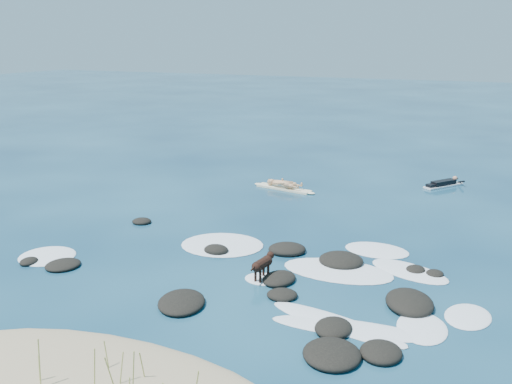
% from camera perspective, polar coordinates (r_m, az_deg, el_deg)
% --- Properties ---
extents(ground, '(160.00, 160.00, 0.00)m').
position_cam_1_polar(ground, '(18.40, 0.23, -6.34)').
color(ground, '#0A2642').
rests_on(ground, ground).
extents(dune_grass, '(3.16, 1.52, 1.20)m').
position_cam_1_polar(dune_grass, '(11.45, -13.90, -17.95)').
color(dune_grass, '#A3A44F').
rests_on(dune_grass, ground).
extents(reef_rocks, '(12.44, 7.37, 0.43)m').
position_cam_1_polar(reef_rocks, '(15.95, 3.68, -9.55)').
color(reef_rocks, black).
rests_on(reef_rocks, ground).
extents(breaking_foam, '(14.29, 6.95, 0.12)m').
position_cam_1_polar(breaking_foam, '(16.95, 4.45, -8.31)').
color(breaking_foam, white).
rests_on(breaking_foam, ground).
extents(standing_surfer_rig, '(3.22, 1.04, 1.84)m').
position_cam_1_polar(standing_surfer_rig, '(25.98, 2.83, 1.80)').
color(standing_surfer_rig, '#F7EEC6').
rests_on(standing_surfer_rig, ground).
extents(paddling_surfer_rig, '(1.75, 2.11, 0.41)m').
position_cam_1_polar(paddling_surfer_rig, '(28.02, 18.28, 0.80)').
color(paddling_surfer_rig, white).
rests_on(paddling_surfer_rig, ground).
extents(dog, '(0.43, 1.22, 0.78)m').
position_cam_1_polar(dog, '(16.42, 0.72, -7.15)').
color(dog, black).
rests_on(dog, ground).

